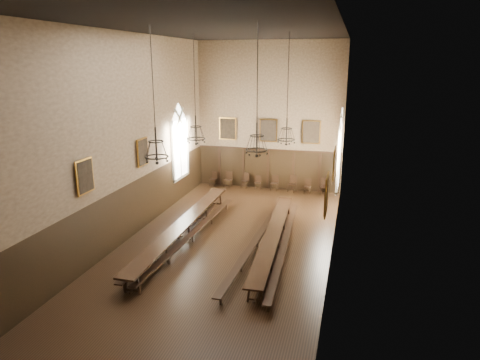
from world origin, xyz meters
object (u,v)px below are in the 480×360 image
at_px(chandelier_back_left, 196,132).
at_px(chair_4, 274,186).
at_px(chandelier_front_right, 257,141).
at_px(chair_6, 307,189).
at_px(bench_right_outer, 284,245).
at_px(table_left, 184,231).
at_px(table_right, 273,240).
at_px(chandelier_back_right, 287,132).
at_px(bench_left_outer, 175,231).
at_px(chair_5, 292,187).
at_px(bench_right_inner, 257,241).
at_px(bench_left_inner, 192,236).
at_px(chair_3, 258,185).
at_px(chair_1, 228,182).
at_px(chair_7, 324,190).
at_px(chair_2, 245,183).
at_px(chandelier_front_left, 156,149).
at_px(chair_0, 213,182).

bearing_deg(chandelier_back_left, chair_4, 66.05).
bearing_deg(chandelier_front_right, chair_6, 86.93).
bearing_deg(bench_right_outer, table_left, 178.64).
bearing_deg(table_right, chair_4, 100.24).
relative_size(chair_6, chandelier_back_right, 0.18).
relative_size(table_left, bench_left_outer, 1.01).
distance_m(table_left, chair_6, 9.66).
relative_size(bench_left_outer, chandelier_front_right, 2.52).
relative_size(bench_left_outer, bench_right_outer, 1.07).
relative_size(table_right, chandelier_back_left, 1.97).
xyz_separation_m(bench_right_outer, chair_5, (-0.95, 8.70, 0.02)).
bearing_deg(chandelier_back_left, chandelier_front_right, -51.58).
xyz_separation_m(chandelier_back_left, chandelier_front_right, (4.20, -5.29, 0.72)).
bearing_deg(bench_right_inner, bench_left_inner, -175.27).
relative_size(chair_3, chair_5, 0.85).
relative_size(bench_left_outer, chair_1, 10.72).
bearing_deg(bench_right_outer, bench_left_inner, -179.13).
xyz_separation_m(table_left, chair_7, (5.58, 8.50, -0.11)).
height_order(chair_6, chandelier_back_left, chandelier_back_left).
distance_m(table_left, chair_2, 8.65).
bearing_deg(chair_3, bench_left_inner, -104.23).
bearing_deg(chair_6, chandelier_back_left, -125.04).
distance_m(chair_5, chandelier_back_right, 7.56).
xyz_separation_m(table_left, chair_4, (2.51, 8.62, -0.13)).
bearing_deg(chandelier_back_right, chair_2, 119.61).
bearing_deg(chair_7, chair_3, 175.92).
bearing_deg(chandelier_back_right, chair_4, 104.71).
height_order(table_right, bench_left_outer, table_right).
xyz_separation_m(chair_1, chandelier_back_right, (4.63, -6.10, 4.38)).
bearing_deg(table_left, table_right, 1.53).
distance_m(bench_right_outer, chandelier_front_right, 5.68).
bearing_deg(bench_left_inner, bench_left_outer, 160.61).
distance_m(bench_right_inner, chandelier_back_right, 5.05).
bearing_deg(bench_left_inner, chair_4, 76.90).
height_order(table_right, chandelier_back_right, chandelier_back_right).
xyz_separation_m(chair_1, chandelier_front_left, (0.59, -11.06, 4.37)).
height_order(table_left, table_right, table_left).
height_order(table_left, chandelier_back_left, chandelier_back_left).
bearing_deg(chair_6, chandelier_front_left, -108.82).
xyz_separation_m(bench_right_inner, chandelier_back_left, (-3.61, 2.36, 4.20)).
height_order(table_left, chair_5, chair_5).
bearing_deg(table_right, chair_7, 79.68).
relative_size(chair_3, chair_4, 0.93).
bearing_deg(chandelier_front_left, chair_7, 63.51).
xyz_separation_m(chair_0, chandelier_front_left, (1.57, -11.08, 4.40)).
bearing_deg(chair_1, chandelier_front_left, -77.59).
relative_size(bench_right_inner, chair_0, 11.33).
bearing_deg(bench_left_outer, chandelier_back_left, 83.23).
xyz_separation_m(bench_left_outer, chandelier_back_left, (0.27, 2.26, 4.19)).
relative_size(chair_5, chandelier_back_right, 0.21).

